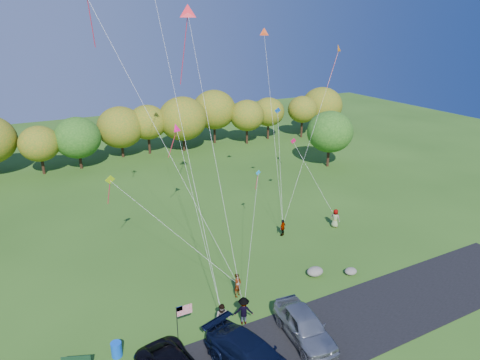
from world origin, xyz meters
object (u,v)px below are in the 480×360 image
object	(u,v)px
minivan_navy	(252,356)
flyer_a	(238,285)
flyer_e	(335,218)
flyer_d	(283,228)
minivan_silver	(304,326)
trash_barrel	(117,349)
flyer_c	(244,311)
flyer_b	(223,318)

from	to	relation	value
minivan_navy	flyer_a	world-z (taller)	minivan_navy
minivan_navy	flyer_e	world-z (taller)	minivan_navy
flyer_d	minivan_navy	bearing A→B (deg)	22.94
minivan_navy	flyer_d	xyz separation A→B (m)	(10.31, 12.66, -0.18)
minivan_silver	flyer_d	bearing A→B (deg)	68.83
flyer_d	flyer_e	world-z (taller)	flyer_e
flyer_d	trash_barrel	distance (m)	18.55
minivan_silver	flyer_c	xyz separation A→B (m)	(-2.58, 2.97, -0.01)
flyer_a	flyer_c	world-z (taller)	flyer_c
minivan_silver	minivan_navy	bearing A→B (deg)	-163.40
flyer_b	flyer_d	size ratio (longest dim) A/B	1.22
flyer_a	flyer_b	size ratio (longest dim) A/B	0.93
flyer_c	flyer_a	bearing A→B (deg)	-85.10
minivan_navy	minivan_silver	xyz separation A→B (m)	(4.05, 0.72, 0.01)
minivan_navy	flyer_c	xyz separation A→B (m)	(1.47, 3.69, -0.00)
flyer_a	flyer_d	bearing A→B (deg)	7.75
flyer_c	flyer_e	world-z (taller)	flyer_c
flyer_a	trash_barrel	xyz separation A→B (m)	(-8.87, -1.87, -0.42)
flyer_e	trash_barrel	xyz separation A→B (m)	(-22.00, -7.20, -0.43)
flyer_a	flyer_c	size ratio (longest dim) A/B	0.93
flyer_b	flyer_d	world-z (taller)	flyer_b
minivan_silver	trash_barrel	xyz separation A→B (m)	(-10.44, 3.87, -0.50)
flyer_d	flyer_e	size ratio (longest dim) A/B	0.87
flyer_a	flyer_b	world-z (taller)	flyer_b
minivan_silver	trash_barrel	size ratio (longest dim) A/B	5.68
minivan_navy	flyer_e	bearing A→B (deg)	20.74
flyer_a	flyer_e	xyz separation A→B (m)	(13.13, 5.34, 0.01)
flyer_c	flyer_d	xyz separation A→B (m)	(8.84, 8.98, -0.17)
minivan_navy	flyer_a	bearing A→B (deg)	52.65
flyer_e	flyer_c	bearing A→B (deg)	88.87
minivan_silver	flyer_a	size ratio (longest dim) A/B	2.98
flyer_c	flyer_e	xyz separation A→B (m)	(14.14, 8.11, -0.05)
flyer_a	flyer_d	size ratio (longest dim) A/B	1.14
minivan_navy	flyer_c	world-z (taller)	flyer_c
flyer_a	flyer_b	bearing A→B (deg)	-162.68
flyer_d	trash_barrel	bearing A→B (deg)	-2.13
minivan_navy	trash_barrel	xyz separation A→B (m)	(-6.39, 4.60, -0.49)
minivan_navy	flyer_c	distance (m)	3.97
minivan_silver	flyer_b	distance (m)	5.04
flyer_d	flyer_a	bearing A→B (deg)	10.46
minivan_silver	flyer_d	world-z (taller)	minivan_silver
flyer_a	flyer_e	world-z (taller)	flyer_e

